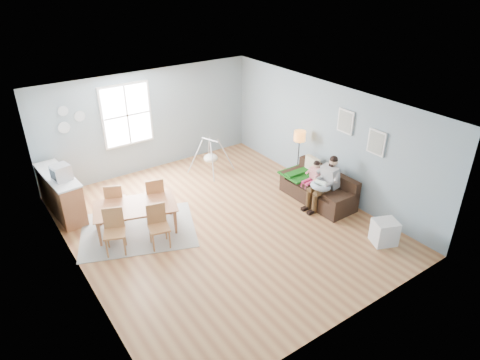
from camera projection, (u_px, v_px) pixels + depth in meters
room at (219, 120)px, 8.29m from camera, size 8.40×9.40×3.90m
window at (127, 115)px, 10.85m from camera, size 1.32×0.08×1.62m
pictures at (361, 132)px, 9.29m from camera, size 0.05×1.34×0.74m
wall_plates at (69, 119)px, 10.07m from camera, size 0.67×0.02×0.66m
sofa at (319, 190)px, 10.24m from camera, size 0.81×1.87×0.75m
green_throw at (300, 173)px, 10.55m from camera, size 0.86×0.74×0.04m
beige_pillow at (312, 165)px, 10.50m from camera, size 0.15×0.44×0.43m
father at (325, 181)px, 9.80m from camera, size 0.88×0.41×1.24m
nursing_pillow at (321, 186)px, 9.77m from camera, size 0.52×0.50×0.19m
infant at (320, 182)px, 9.75m from camera, size 0.18×0.34×0.12m
toddler at (313, 174)px, 10.15m from camera, size 0.51×0.26×0.78m
floor_lamp at (299, 140)px, 10.62m from camera, size 0.28×0.28×1.41m
storage_cube at (384, 232)px, 8.70m from camera, size 0.59×0.56×0.51m
rug at (138, 230)px, 9.21m from camera, size 2.88×2.55×0.01m
dining_table at (137, 219)px, 9.07m from camera, size 1.91×1.43×0.60m
chair_sw at (114, 228)px, 8.38m from camera, size 0.54×0.54×0.92m
chair_se at (158, 223)px, 8.56m from camera, size 0.49×0.49×0.89m
chair_nw at (115, 199)px, 9.39m from camera, size 0.53×0.53×0.89m
chair_ne at (155, 194)px, 9.56m from camera, size 0.50×0.50×0.92m
counter at (61, 194)px, 9.62m from camera, size 0.65×1.80×0.99m
monitor at (61, 173)px, 9.09m from camera, size 0.42×0.41×0.34m
baby_swing at (211, 158)px, 11.51m from camera, size 1.18×1.19×0.94m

